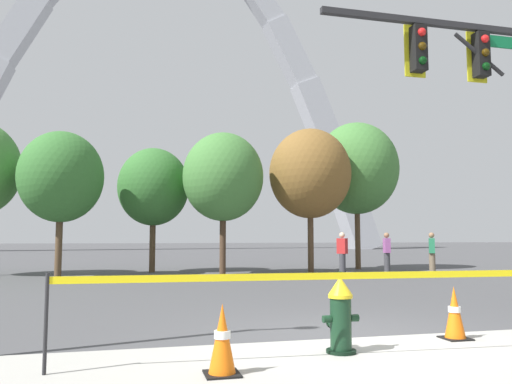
{
  "coord_description": "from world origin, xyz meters",
  "views": [
    {
      "loc": [
        -3.06,
        -6.76,
        1.41
      ],
      "look_at": [
        -0.16,
        5.0,
        2.5
      ],
      "focal_mm": 35.49,
      "sensor_mm": 36.0,
      "label": 1
    }
  ],
  "objects": [
    {
      "name": "traffic_cone_mid_sidewalk",
      "position": [
        -2.12,
        -1.51,
        0.36
      ],
      "size": [
        0.36,
        0.36,
        0.73
      ],
      "color": "black",
      "rests_on": "ground"
    },
    {
      "name": "caution_tape_barrier",
      "position": [
        -1.12,
        -1.2,
        0.72
      ],
      "size": [
        5.59,
        0.29,
        1.05
      ],
      "color": "#232326",
      "rests_on": "ground"
    },
    {
      "name": "traffic_signal_gantry",
      "position": [
        3.92,
        1.7,
        4.07
      ],
      "size": [
        5.02,
        0.44,
        6.0
      ],
      "color": "#232326",
      "rests_on": "ground"
    },
    {
      "name": "fire_hydrant",
      "position": [
        -0.54,
        -0.88,
        0.47
      ],
      "size": [
        0.46,
        0.48,
        0.99
      ],
      "color": "black",
      "rests_on": "ground"
    },
    {
      "name": "tree_center_right",
      "position": [
        0.36,
        12.49,
        3.75
      ],
      "size": [
        3.13,
        3.13,
        5.49
      ],
      "color": "#473323",
      "rests_on": "ground"
    },
    {
      "name": "pedestrian_standing_center",
      "position": [
        7.58,
        9.67,
        0.82
      ],
      "size": [
        0.35,
        0.39,
        1.59
      ],
      "color": "brown",
      "rests_on": "ground"
    },
    {
      "name": "tree_left_mid",
      "position": [
        -5.56,
        12.49,
        3.58
      ],
      "size": [
        2.99,
        2.99,
        5.24
      ],
      "color": "brown",
      "rests_on": "ground"
    },
    {
      "name": "tree_right_mid",
      "position": [
        4.04,
        12.77,
        4.03
      ],
      "size": [
        3.36,
        3.36,
        5.89
      ],
      "color": "brown",
      "rests_on": "ground"
    },
    {
      "name": "pedestrian_walking_left",
      "position": [
        6.18,
        10.42,
        0.82
      ],
      "size": [
        0.27,
        0.37,
        1.59
      ],
      "color": "#38383D",
      "rests_on": "ground"
    },
    {
      "name": "traffic_cone_by_hydrant",
      "position": [
        1.33,
        -0.48,
        0.36
      ],
      "size": [
        0.36,
        0.36,
        0.73
      ],
      "color": "black",
      "rests_on": "ground"
    },
    {
      "name": "ground_plane",
      "position": [
        0.0,
        0.0,
        0.0
      ],
      "size": [
        240.0,
        240.0,
        0.0
      ],
      "primitive_type": "plane",
      "color": "#474749"
    },
    {
      "name": "monument_arch",
      "position": [
        -0.0,
        50.18,
        17.43
      ],
      "size": [
        52.32,
        3.21,
        39.69
      ],
      "color": "#B2B5BC",
      "rests_on": "ground"
    },
    {
      "name": "tree_center_left",
      "position": [
        -2.21,
        14.36,
        3.48
      ],
      "size": [
        2.91,
        2.91,
        5.09
      ],
      "color": "brown",
      "rests_on": "ground"
    },
    {
      "name": "tree_far_right",
      "position": [
        6.78,
        14.18,
        4.52
      ],
      "size": [
        3.77,
        3.77,
        6.6
      ],
      "color": "brown",
      "rests_on": "ground"
    },
    {
      "name": "pedestrian_walking_right",
      "position": [
        4.15,
        9.85,
        0.82
      ],
      "size": [
        0.36,
        0.39,
        1.59
      ],
      "color": "#38383D",
      "rests_on": "ground"
    }
  ]
}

